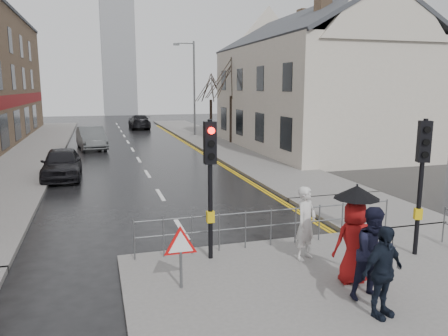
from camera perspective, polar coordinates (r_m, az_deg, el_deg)
ground at (r=10.80m, az=-2.53°, el=-12.82°), size 120.00×120.00×0.00m
near_pavement at (r=9.15m, az=22.94°, el=-17.72°), size 10.00×9.00×0.14m
left_pavement at (r=33.17m, az=-23.41°, el=2.36°), size 4.00×44.00×0.14m
right_pavement at (r=35.99m, az=-2.00°, el=3.79°), size 4.00×40.00×0.14m
pavement_bridge_right at (r=15.98m, az=18.05°, el=-5.27°), size 4.00×4.20×0.14m
building_right_cream at (r=31.14m, az=11.31°, el=11.24°), size 9.00×16.40×10.10m
church_tower at (r=71.89m, az=-13.64°, el=13.99°), size 5.00×5.00×18.00m
traffic_signal_near_left at (r=10.31m, az=-1.82°, el=0.36°), size 0.28×0.27×3.40m
traffic_signal_near_right at (r=11.60m, az=24.48°, el=0.55°), size 0.34×0.33×3.40m
guard_railing_front at (r=11.61m, az=6.16°, el=-6.66°), size 7.14×0.04×1.00m
warning_sign at (r=9.16m, az=-5.69°, el=-10.22°), size 0.80×0.07×1.35m
street_lamp at (r=38.51m, az=-4.18°, el=11.12°), size 1.83×0.25×8.00m
tree_near at (r=33.14m, az=0.97°, el=12.00°), size 2.40×2.40×6.58m
tree_far at (r=40.96m, az=-1.74°, el=10.71°), size 2.40×2.40×5.64m
pedestrian_a at (r=10.81m, az=10.65°, el=-7.10°), size 0.78×0.71×1.80m
pedestrian_b at (r=9.17m, az=19.05°, el=-10.52°), size 0.94×0.75×1.87m
pedestrian_with_umbrella at (r=9.70m, az=16.69°, el=-7.93°), size 0.96×0.96×2.13m
pedestrian_d at (r=8.57m, az=20.00°, el=-12.62°), size 1.08×0.67×1.72m
car_parked at (r=21.98m, az=-20.44°, el=0.57°), size 1.73×4.30×1.46m
car_mid at (r=32.00m, az=-16.95°, el=3.78°), size 2.28×4.90×1.56m
car_far at (r=46.65m, az=-11.01°, el=5.96°), size 2.12×5.07×1.46m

